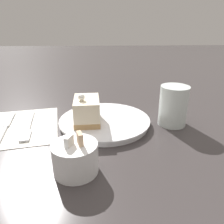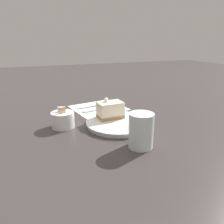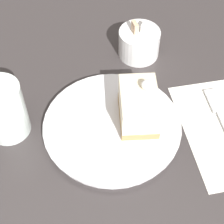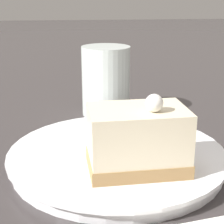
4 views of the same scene
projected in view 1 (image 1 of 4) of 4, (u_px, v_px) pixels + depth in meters
name	position (u px, v px, depth m)	size (l,w,h in m)	color
ground_plane	(108.00, 127.00, 0.56)	(4.00, 4.00, 0.00)	#383333
plate	(105.00, 121.00, 0.57)	(0.24, 0.24, 0.02)	white
cake_slice	(87.00, 110.00, 0.54)	(0.07, 0.10, 0.08)	#AD8451
napkin	(18.00, 126.00, 0.56)	(0.24, 0.26, 0.00)	white
fork	(28.00, 127.00, 0.55)	(0.05, 0.18, 0.00)	silver
knife	(7.00, 123.00, 0.57)	(0.04, 0.19, 0.00)	silver
sugar_bowl	(75.00, 158.00, 0.39)	(0.08, 0.08, 0.08)	white
drinking_glass	(173.00, 106.00, 0.56)	(0.07, 0.07, 0.10)	silver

